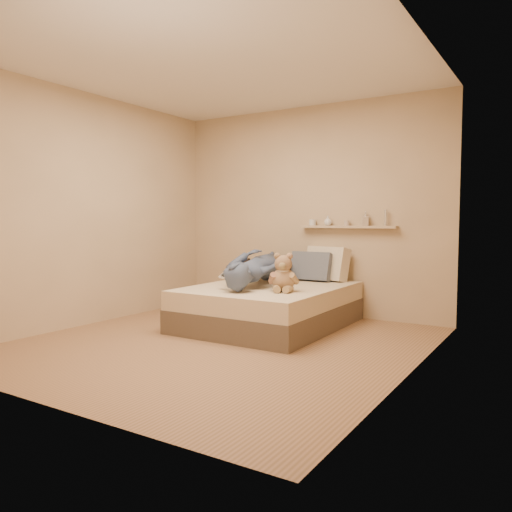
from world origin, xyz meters
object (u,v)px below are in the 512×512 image
Objects in this scene: game_console at (225,276)px; dark_plush at (247,269)px; pillow_grey at (311,267)px; bed at (269,306)px; teddy_bear at (283,275)px; pillow_cream at (327,264)px; person at (260,267)px; wall_shelf at (347,227)px.

dark_plush is at bearing 111.02° from game_console.
game_console is 0.36× the size of pillow_grey.
bed is 0.60m from teddy_bear.
pillow_grey is at bearing 12.26° from dark_plush.
pillow_cream is 0.33× the size of person.
person is at bearing 84.80° from game_console.
pillow_cream reaches higher than person.
wall_shelf is (0.55, 0.91, 0.88)m from bed.
dark_plush is (-0.40, 1.03, -0.04)m from game_console.
game_console is 0.33× the size of pillow_cream.
bed is 0.82m from pillow_grey.
dark_plush is 0.51× the size of pillow_grey.
game_console is 1.28m from pillow_grey.
wall_shelf reaches higher than bed.
game_console is 0.46× the size of teddy_bear.
teddy_bear is at bearing -81.06° from pillow_grey.
wall_shelf reaches higher than pillow_cream.
person reaches higher than game_console.
bed is 3.45× the size of pillow_cream.
pillow_cream is 0.89m from person.
bed is 0.68m from game_console.
bed is at bearing -105.12° from pillow_grey.
wall_shelf is (0.36, 0.22, 0.48)m from pillow_grey.
pillow_grey is (-0.16, 0.99, 0.01)m from teddy_bear.
wall_shelf is at bearing 80.29° from teddy_bear.
game_console is at bearing -109.08° from pillow_grey.
teddy_bear is at bearing 20.79° from game_console.
dark_plush is 0.15× the size of person.
pillow_cream is at bearing 44.90° from pillow_grey.
person reaches higher than teddy_bear.
dark_plush is 0.84m from pillow_grey.
person is at bearing -124.34° from pillow_cream.
dark_plush is 0.46× the size of pillow_cream.
person is at bearing 152.40° from bed.
dark_plush is at bearing 140.02° from teddy_bear.
person is at bearing -42.82° from dark_plush.
pillow_cream is (0.33, 0.83, 0.43)m from bed.
person is at bearing -121.30° from pillow_grey.
dark_plush is at bearing -161.65° from pillow_cream.
pillow_cream reaches higher than bed.
pillow_grey reaches higher than bed.
game_console is 0.11× the size of person.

